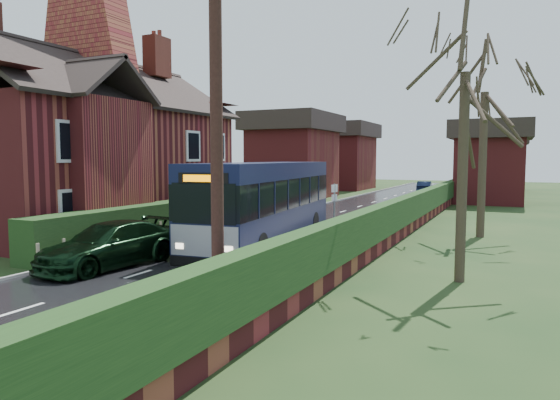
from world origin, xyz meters
The scene contains 18 objects.
ground centered at (0.00, 0.00, 0.00)m, with size 140.00×140.00×0.00m, color #30411C.
road centered at (0.00, 10.00, 0.01)m, with size 6.00×100.00×0.02m, color black.
pavement centered at (4.25, 10.00, 0.07)m, with size 2.50×100.00×0.14m, color slate.
kerb_right centered at (3.05, 10.00, 0.07)m, with size 0.12×100.00×0.14m, color gray.
kerb_left centered at (-3.05, 10.00, 0.05)m, with size 0.12×100.00×0.10m, color gray.
front_hedge centered at (-3.90, 5.00, 0.80)m, with size 1.20×16.00×1.60m, color black.
picket_fence centered at (-3.15, 5.00, 0.45)m, with size 0.10×16.00×0.90m, color tan, non-canonical shape.
right_wall_hedge centered at (5.80, 10.00, 1.02)m, with size 0.60×50.00×1.80m.
brick_house centered at (-8.73, 4.78, 4.38)m, with size 9.30×14.60×10.30m.
bus centered at (0.80, 5.00, 1.68)m, with size 3.72×11.35×3.39m.
car_silver centered at (-1.50, 4.15, 0.76)m, with size 1.81×4.49×1.53m, color #A5A4A9.
car_green centered at (-1.60, -1.50, 0.73)m, with size 2.06×5.06×1.47m, color black.
car_distant centered at (2.00, 38.37, 0.63)m, with size 1.32×3.80×1.25m, color black.
bus_stop_sign centered at (3.94, 4.88, 1.69)m, with size 0.13×0.39×2.57m.
telegraph_pole centered at (4.80, -5.00, 3.86)m, with size 0.26×0.99×7.63m.
tree_right_near centered at (9.00, 1.33, 6.38)m, with size 3.95×3.95×8.54m.
tree_right_far centered at (9.00, 10.42, 6.93)m, with size 4.80×4.80×9.28m.
tree_house_side centered at (-13.14, 13.08, 6.81)m, with size 4.01×4.01×9.12m.
Camera 1 is at (10.38, -13.74, 3.56)m, focal length 32.00 mm.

